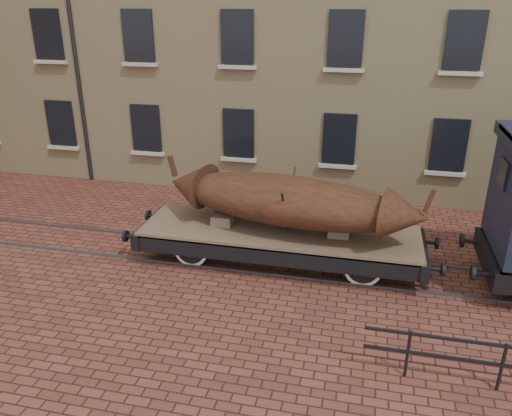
# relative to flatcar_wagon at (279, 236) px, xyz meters

# --- Properties ---
(ground) EXTENTS (90.00, 90.00, 0.00)m
(ground) POSITION_rel_flatcar_wagon_xyz_m (0.10, -0.00, -0.77)
(ground) COLOR #512820
(rail_track) EXTENTS (30.00, 1.52, 0.06)m
(rail_track) POSITION_rel_flatcar_wagon_xyz_m (0.10, -0.00, -0.74)
(rail_track) COLOR #59595E
(rail_track) RESTS_ON ground
(flatcar_wagon) EXTENTS (8.14, 2.21, 1.23)m
(flatcar_wagon) POSITION_rel_flatcar_wagon_xyz_m (0.00, 0.00, 0.00)
(flatcar_wagon) COLOR brown
(flatcar_wagon) RESTS_ON ground
(iron_boat) EXTENTS (6.92, 2.86, 1.65)m
(iron_boat) POSITION_rel_flatcar_wagon_xyz_m (0.22, 0.00, 1.04)
(iron_boat) COLOR #522818
(iron_boat) RESTS_ON flatcar_wagon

